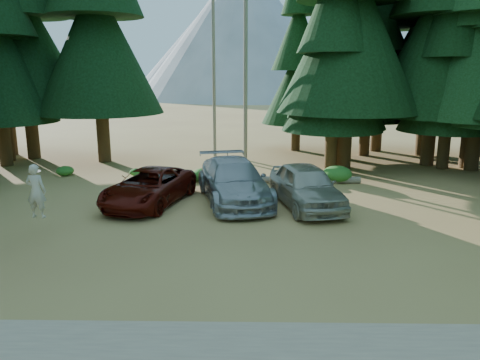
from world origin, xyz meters
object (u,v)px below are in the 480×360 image
Objects in this scene: frisbee_player at (36,191)px; log_right at (307,180)px; log_mid at (209,178)px; silver_minivan_center at (234,181)px; log_left at (183,177)px; red_pickup at (149,187)px; silver_minivan_right at (306,186)px.

frisbee_player is 12.60m from log_right.
silver_minivan_center is at bearing -28.35° from log_mid.
frisbee_player is 9.16m from log_left.
red_pickup is at bearing -133.74° from log_left.
log_left is at bearing 127.95° from silver_minivan_right.
log_right is at bearing 36.19° from log_mid.
silver_minivan_center reaches higher than red_pickup.
log_mid is 4.88m from log_right.
silver_minivan_center reaches higher than silver_minivan_right.
frisbee_player is 0.60× the size of log_mid.
silver_minivan_center is 2.02× the size of log_mid.
log_right is (9.86, 7.72, -1.38)m from frisbee_player.
red_pickup reaches higher than log_mid.
log_left is at bearing 94.68° from red_pickup.
silver_minivan_center reaches higher than log_right.
frisbee_player reaches higher than log_mid.
red_pickup is 1.03× the size of silver_minivan_right.
red_pickup is 6.43m from silver_minivan_right.
log_mid is (2.12, 4.40, -0.61)m from red_pickup.
silver_minivan_center reaches higher than log_left.
log_left is 1.46× the size of log_mid.
silver_minivan_center is at bearing -141.88° from frisbee_player.
silver_minivan_center is at bearing -89.29° from log_left.
log_mid is at bearing -117.46° from frisbee_player.
silver_minivan_center is 1.19× the size of silver_minivan_right.
silver_minivan_center is 4.91m from log_right.
silver_minivan_center is 7.74m from frisbee_player.
log_mid is at bearing 95.71° from silver_minivan_center.
silver_minivan_right is (6.43, -0.27, 0.14)m from red_pickup.
log_left is (3.67, 8.28, -1.39)m from frisbee_player.
frisbee_player is at bearing -78.72° from log_mid.
red_pickup is 1.75× the size of log_mid.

